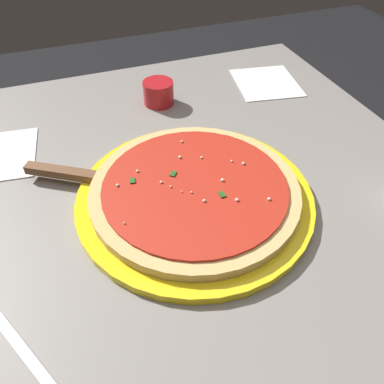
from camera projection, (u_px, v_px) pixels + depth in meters
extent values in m
plane|color=black|center=(193.00, 379.00, 1.10)|extent=(5.00, 5.00, 0.00)
cube|color=black|center=(17.00, 232.00, 1.05)|extent=(0.06, 0.06, 0.70)
cube|color=black|center=(255.00, 172.00, 1.23)|extent=(0.06, 0.06, 0.70)
cube|color=gray|center=(193.00, 204.00, 0.61)|extent=(0.95, 0.86, 0.03)
cylinder|color=yellow|center=(192.00, 198.00, 0.59)|extent=(0.36, 0.36, 0.01)
cylinder|color=#DBB26B|center=(192.00, 191.00, 0.58)|extent=(0.32, 0.32, 0.02)
cylinder|color=red|center=(192.00, 186.00, 0.58)|extent=(0.28, 0.28, 0.00)
sphere|color=#EFEACC|center=(172.00, 189.00, 0.57)|extent=(0.00, 0.00, 0.00)
sphere|color=#EFEACC|center=(182.00, 191.00, 0.56)|extent=(0.00, 0.00, 0.00)
sphere|color=#EFEACC|center=(243.00, 164.00, 0.61)|extent=(0.01, 0.01, 0.01)
sphere|color=#EFEACC|center=(182.00, 142.00, 0.65)|extent=(0.00, 0.00, 0.00)
sphere|color=#EFEACC|center=(202.00, 158.00, 0.62)|extent=(0.00, 0.00, 0.00)
sphere|color=#EFEACC|center=(269.00, 199.00, 0.55)|extent=(0.01, 0.01, 0.01)
sphere|color=#EFEACC|center=(137.00, 171.00, 0.60)|extent=(0.00, 0.00, 0.00)
sphere|color=#EFEACC|center=(124.00, 223.00, 0.52)|extent=(0.00, 0.00, 0.00)
sphere|color=#EFEACC|center=(202.00, 201.00, 0.55)|extent=(0.00, 0.00, 0.00)
sphere|color=#EFEACC|center=(161.00, 182.00, 0.58)|extent=(0.00, 0.00, 0.00)
sphere|color=#EFEACC|center=(118.00, 185.00, 0.57)|extent=(0.00, 0.00, 0.00)
sphere|color=#EFEACC|center=(192.00, 192.00, 0.56)|extent=(0.00, 0.00, 0.00)
sphere|color=#EFEACC|center=(232.00, 161.00, 0.61)|extent=(0.00, 0.00, 0.00)
sphere|color=#EFEACC|center=(237.00, 200.00, 0.55)|extent=(0.01, 0.01, 0.01)
sphere|color=#EFEACC|center=(180.00, 157.00, 0.62)|extent=(0.01, 0.01, 0.01)
sphere|color=#EFEACC|center=(222.00, 180.00, 0.58)|extent=(0.01, 0.01, 0.01)
cube|color=#23561E|center=(222.00, 194.00, 0.56)|extent=(0.01, 0.01, 0.00)
cube|color=#23561E|center=(173.00, 174.00, 0.59)|extent=(0.01, 0.01, 0.00)
cube|color=#23561E|center=(132.00, 181.00, 0.58)|extent=(0.01, 0.01, 0.00)
cube|color=silver|center=(130.00, 185.00, 0.60)|extent=(0.11, 0.11, 0.00)
cube|color=brown|center=(64.00, 173.00, 0.62)|extent=(0.08, 0.12, 0.01)
cylinder|color=#B2191E|center=(158.00, 93.00, 0.79)|extent=(0.06, 0.06, 0.05)
cube|color=white|center=(5.00, 155.00, 0.68)|extent=(0.16, 0.12, 0.00)
cube|color=white|center=(266.00, 83.00, 0.87)|extent=(0.17, 0.16, 0.00)
cube|color=silver|center=(26.00, 354.00, 0.42)|extent=(0.14, 0.08, 0.00)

